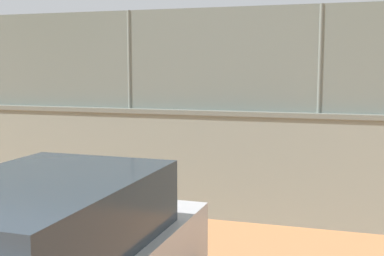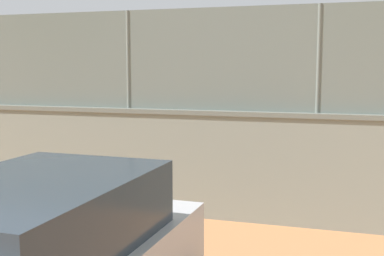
# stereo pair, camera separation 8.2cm
# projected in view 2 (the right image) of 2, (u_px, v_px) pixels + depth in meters

# --- Properties ---
(ground_plane) EXTENTS (260.00, 260.00, 0.00)m
(ground_plane) POSITION_uv_depth(u_px,v_px,m) (209.00, 134.00, 19.67)
(ground_plane) COLOR #B27247
(perimeter_wall) EXTENTS (30.13, 1.27, 1.87)m
(perimeter_wall) POSITION_uv_depth(u_px,v_px,m) (51.00, 154.00, 9.58)
(perimeter_wall) COLOR gray
(perimeter_wall) RESTS_ON ground_plane
(fence_panel_on_wall) EXTENTS (29.59, 0.95, 1.71)m
(fence_panel_on_wall) POSITION_uv_depth(u_px,v_px,m) (48.00, 60.00, 9.36)
(fence_panel_on_wall) COLOR slate
(fence_panel_on_wall) RESTS_ON perimeter_wall
(player_near_wall_returning) EXTENTS (0.79, 1.11, 1.50)m
(player_near_wall_returning) POSITION_uv_depth(u_px,v_px,m) (342.00, 142.00, 11.54)
(player_near_wall_returning) COLOR #B2B2B2
(player_near_wall_returning) RESTS_ON ground_plane
(player_foreground_swinging) EXTENTS (0.95, 0.95, 1.71)m
(player_foreground_swinging) POSITION_uv_depth(u_px,v_px,m) (160.00, 119.00, 15.34)
(player_foreground_swinging) COLOR navy
(player_foreground_swinging) RESTS_ON ground_plane
(sports_ball) EXTENTS (0.10, 0.10, 0.10)m
(sports_ball) POSITION_uv_depth(u_px,v_px,m) (372.00, 192.00, 10.29)
(sports_ball) COLOR white
(sports_ball) RESTS_ON ground_plane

